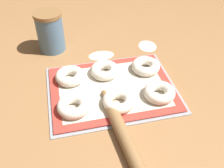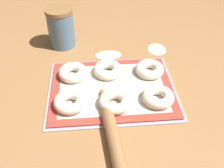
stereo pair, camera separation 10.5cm
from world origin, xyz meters
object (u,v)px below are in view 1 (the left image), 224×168
object	(u,v)px
bagel_back_left	(70,76)
rolling_pin	(125,139)
bagel_back_right	(146,66)
flour_canister	(50,31)
bagel_front_right	(159,92)
bagel_back_center	(105,70)
baking_tray	(112,89)
bagel_front_left	(74,106)
bagel_front_center	(119,101)

from	to	relation	value
bagel_back_left	rolling_pin	bearing A→B (deg)	-68.26
bagel_back_right	flour_canister	bearing A→B (deg)	144.36
bagel_front_right	bagel_back_center	bearing A→B (deg)	134.35
baking_tray	bagel_front_left	size ratio (longest dim) A/B	4.20
bagel_back_right	bagel_back_center	bearing A→B (deg)	176.30
baking_tray	bagel_front_left	bearing A→B (deg)	-152.02
baking_tray	flour_canister	distance (m)	0.41
flour_canister	bagel_front_right	bearing A→B (deg)	-49.32
baking_tray	bagel_back_right	bearing A→B (deg)	25.90
bagel_back_center	bagel_back_right	xyz separation A→B (m)	(0.17, -0.01, 0.00)
baking_tray	bagel_front_center	distance (m)	0.10
baking_tray	bagel_front_right	bearing A→B (deg)	-27.88
bagel_back_left	rolling_pin	size ratio (longest dim) A/B	0.25
bagel_back_right	bagel_front_center	bearing A→B (deg)	-132.49
bagel_back_center	rolling_pin	world-z (taller)	bagel_back_center
bagel_front_left	flour_canister	distance (m)	0.43
baking_tray	bagel_front_center	bearing A→B (deg)	-88.36
bagel_back_left	bagel_front_right	bearing A→B (deg)	-28.40
bagel_front_right	bagel_back_left	size ratio (longest dim) A/B	1.00
baking_tray	bagel_front_right	size ratio (longest dim) A/B	4.20
bagel_front_left	bagel_back_center	world-z (taller)	same
bagel_front_center	bagel_front_right	distance (m)	0.16
bagel_front_right	bagel_back_right	world-z (taller)	same
bagel_back_left	bagel_back_center	distance (m)	0.14
bagel_back_right	flour_canister	size ratio (longest dim) A/B	0.63
baking_tray	bagel_back_right	distance (m)	0.18
bagel_front_left	bagel_back_left	size ratio (longest dim) A/B	1.00
bagel_front_left	bagel_front_right	size ratio (longest dim) A/B	1.00
bagel_front_right	bagel_back_right	bearing A→B (deg)	89.54
bagel_front_right	flour_canister	distance (m)	0.56
bagel_back_right	bagel_front_right	bearing A→B (deg)	-90.46
bagel_back_left	bagel_front_center	bearing A→B (deg)	-49.22
bagel_front_left	bagel_back_left	bearing A→B (deg)	88.07
bagel_front_left	flour_canister	xyz separation A→B (m)	(-0.05, 0.42, 0.06)
bagel_front_left	bagel_back_center	bearing A→B (deg)	49.66
bagel_back_left	flour_canister	distance (m)	0.27
bagel_front_right	bagel_back_right	xyz separation A→B (m)	(0.00, 0.16, 0.00)
baking_tray	bagel_front_center	world-z (taller)	bagel_front_center
bagel_back_left	bagel_back_right	bearing A→B (deg)	-0.96
bagel_front_center	bagel_back_right	bearing A→B (deg)	47.51
bagel_front_center	bagel_back_center	world-z (taller)	same
bagel_back_center	bagel_back_right	bearing A→B (deg)	-3.70
baking_tray	flour_canister	bearing A→B (deg)	121.16
bagel_front_left	baking_tray	bearing A→B (deg)	27.98
bagel_front_left	bagel_back_center	size ratio (longest dim) A/B	1.00
bagel_front_right	bagel_back_right	size ratio (longest dim) A/B	1.00
bagel_front_center	flour_canister	bearing A→B (deg)	115.63
bagel_back_left	bagel_back_center	world-z (taller)	same
bagel_back_center	flour_canister	distance (m)	0.32
bagel_front_left	bagel_front_center	size ratio (longest dim) A/B	1.00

